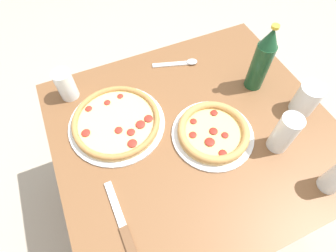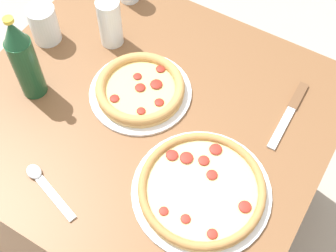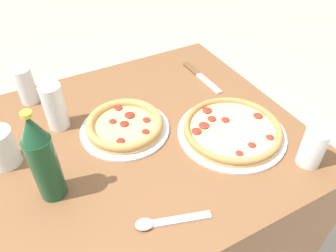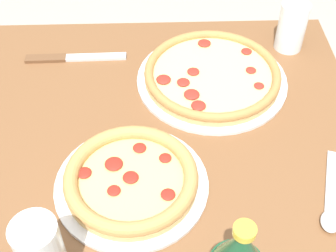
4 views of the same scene
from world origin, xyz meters
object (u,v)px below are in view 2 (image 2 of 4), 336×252
object	(u,v)px
pizza_veggie	(202,189)
knife	(290,112)
glass_cola	(110,24)
beer_bottle	(24,59)
glass_water	(44,26)
pizza_margherita	(140,89)
spoon	(43,182)

from	to	relation	value
pizza_veggie	knife	size ratio (longest dim) A/B	1.41
glass_cola	beer_bottle	bearing A→B (deg)	73.06
beer_bottle	pizza_veggie	bearing A→B (deg)	176.25
pizza_veggie	glass_water	xyz separation A→B (m)	(0.64, -0.21, 0.03)
glass_cola	glass_water	world-z (taller)	glass_cola
knife	glass_cola	bearing A→B (deg)	3.17
pizza_veggie	pizza_margherita	world-z (taller)	pizza_margherita
beer_bottle	spoon	bearing A→B (deg)	133.30
pizza_margherita	knife	distance (m)	0.41
pizza_veggie	beer_bottle	size ratio (longest dim) A/B	1.26
knife	spoon	xyz separation A→B (m)	(0.43, 0.50, 0.00)
pizza_margherita	glass_water	xyz separation A→B (m)	(0.35, -0.03, 0.03)
beer_bottle	knife	xyz separation A→B (m)	(-0.63, -0.29, -0.12)
knife	spoon	distance (m)	0.67
glass_cola	glass_water	size ratio (longest dim) A/B	1.31
pizza_margherita	glass_cola	xyz separation A→B (m)	(0.18, -0.12, 0.05)
pizza_veggie	glass_water	bearing A→B (deg)	-17.99
knife	glass_water	bearing A→B (deg)	9.41
beer_bottle	knife	world-z (taller)	beer_bottle
beer_bottle	glass_water	bearing A→B (deg)	-61.57
pizza_margherita	spoon	bearing A→B (deg)	81.02
glass_cola	glass_water	distance (m)	0.19
pizza_veggie	glass_cola	xyz separation A→B (m)	(0.46, -0.30, 0.05)
spoon	pizza_margherita	bearing A→B (deg)	-98.98
pizza_margherita	glass_water	distance (m)	0.35
glass_water	knife	size ratio (longest dim) A/B	0.48
glass_water	beer_bottle	distance (m)	0.21
glass_water	knife	bearing A→B (deg)	-170.59
pizza_veggie	beer_bottle	world-z (taller)	beer_bottle
glass_water	beer_bottle	size ratio (longest dim) A/B	0.43
beer_bottle	glass_cola	bearing A→B (deg)	-106.94
knife	spoon	bearing A→B (deg)	49.33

